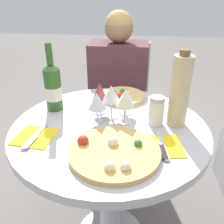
% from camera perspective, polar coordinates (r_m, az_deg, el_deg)
% --- Properties ---
extents(dining_table, '(0.85, 0.85, 0.73)m').
position_cam_1_polar(dining_table, '(1.17, -0.51, -9.53)').
color(dining_table, '#B2B2B7').
rests_on(dining_table, ground_plane).
extents(chair_behind_diner, '(0.44, 0.44, 0.90)m').
position_cam_1_polar(chair_behind_diner, '(1.91, 1.51, 0.72)').
color(chair_behind_diner, silver).
rests_on(chair_behind_diner, ground_plane).
extents(seated_diner, '(0.38, 0.47, 1.14)m').
position_cam_1_polar(seated_diner, '(1.74, 1.15, 0.68)').
color(seated_diner, '#512D33').
rests_on(seated_diner, ground_plane).
extents(pizza_large, '(0.33, 0.33, 0.05)m').
position_cam_1_polar(pizza_large, '(0.91, 0.40, -9.11)').
color(pizza_large, tan).
rests_on(pizza_large, dining_table).
extents(pizza_small_far, '(0.24, 0.24, 0.05)m').
position_cam_1_polar(pizza_small_far, '(1.33, 2.31, 3.64)').
color(pizza_small_far, '#DBB26B').
rests_on(pizza_small_far, dining_table).
extents(wine_bottle, '(0.08, 0.08, 0.32)m').
position_cam_1_polar(wine_bottle, '(1.21, -13.36, 5.61)').
color(wine_bottle, '#2D5623').
rests_on(wine_bottle, dining_table).
extents(tall_carafe, '(0.08, 0.08, 0.33)m').
position_cam_1_polar(tall_carafe, '(1.07, 15.23, 4.61)').
color(tall_carafe, tan).
rests_on(tall_carafe, dining_table).
extents(sugar_shaker, '(0.06, 0.06, 0.13)m').
position_cam_1_polar(sugar_shaker, '(1.08, 10.09, 0.23)').
color(sugar_shaker, silver).
rests_on(sugar_shaker, dining_table).
extents(wine_glass_back_left, '(0.07, 0.07, 0.15)m').
position_cam_1_polar(wine_glass_back_left, '(1.15, -2.84, 4.57)').
color(wine_glass_back_left, silver).
rests_on(wine_glass_back_left, dining_table).
extents(wine_glass_center, '(0.08, 0.08, 0.16)m').
position_cam_1_polar(wine_glass_center, '(1.10, -0.06, 4.13)').
color(wine_glass_center, silver).
rests_on(wine_glass_center, dining_table).
extents(wine_glass_back_right, '(0.07, 0.07, 0.13)m').
position_cam_1_polar(wine_glass_back_right, '(1.14, 3.15, 3.68)').
color(wine_glass_back_right, silver).
rests_on(wine_glass_back_right, dining_table).
extents(wine_glass_front_right, '(0.08, 0.08, 0.14)m').
position_cam_1_polar(wine_glass_front_right, '(1.06, 2.95, 2.75)').
color(wine_glass_front_right, silver).
rests_on(wine_glass_front_right, dining_table).
extents(wine_glass_front_left, '(0.08, 0.08, 0.14)m').
position_cam_1_polar(wine_glass_front_left, '(1.08, -3.47, 2.46)').
color(wine_glass_front_left, silver).
rests_on(wine_glass_front_left, dining_table).
extents(place_setting_left, '(0.17, 0.19, 0.01)m').
position_cam_1_polar(place_setting_left, '(1.05, -17.21, -5.43)').
color(place_setting_left, yellow).
rests_on(place_setting_left, dining_table).
extents(place_setting_right, '(0.17, 0.19, 0.01)m').
position_cam_1_polar(place_setting_right, '(0.97, 11.40, -7.65)').
color(place_setting_right, yellow).
rests_on(place_setting_right, dining_table).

